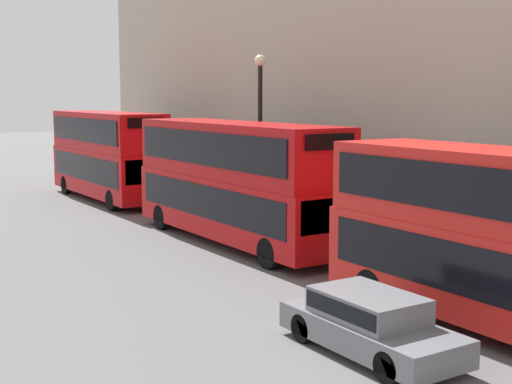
% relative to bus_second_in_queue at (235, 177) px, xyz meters
% --- Properties ---
extents(bus_second_in_queue, '(2.59, 11.06, 4.42)m').
position_rel_bus_second_in_queue_xyz_m(bus_second_in_queue, '(0.00, 0.00, 0.00)').
color(bus_second_in_queue, '#B20C0F').
rests_on(bus_second_in_queue, ground).
extents(bus_third_in_queue, '(2.59, 10.03, 4.53)m').
position_rel_bus_second_in_queue_xyz_m(bus_third_in_queue, '(0.00, 12.79, 0.06)').
color(bus_third_in_queue, '#B20C0F').
rests_on(bus_third_in_queue, ground).
extents(car_hatchback, '(1.75, 4.24, 1.30)m').
position_rel_bus_second_in_queue_xyz_m(car_hatchback, '(-3.40, -11.18, -1.74)').
color(car_hatchback, slate).
rests_on(car_hatchback, ground).
extents(street_lamp, '(0.44, 0.44, 6.96)m').
position_rel_bus_second_in_queue_xyz_m(street_lamp, '(2.17, 1.69, 1.83)').
color(street_lamp, black).
rests_on(street_lamp, ground).
extents(pedestrian, '(0.36, 0.36, 1.57)m').
position_rel_bus_second_in_queue_xyz_m(pedestrian, '(2.41, -0.35, -1.71)').
color(pedestrian, '#26262D').
rests_on(pedestrian, ground).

